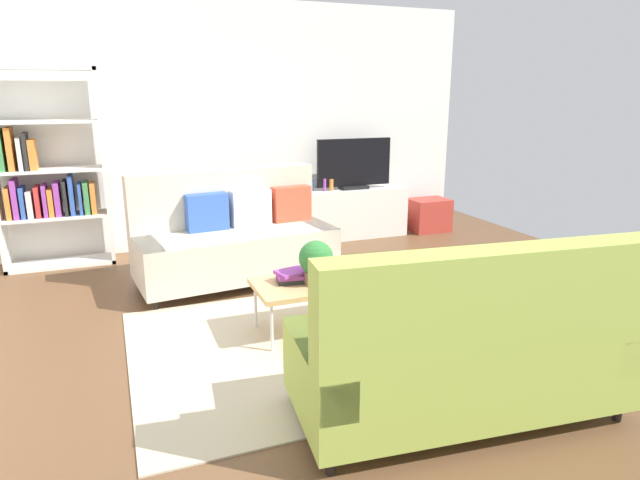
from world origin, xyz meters
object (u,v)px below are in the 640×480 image
(couch_beige, at_px, (234,238))
(couch_green, at_px, (462,349))
(table_book_0, at_px, (292,279))
(bottle_1, at_px, (331,185))
(potted_plant, at_px, (316,261))
(tv_console, at_px, (353,213))
(tv, at_px, (354,164))
(storage_trunk, at_px, (429,215))
(coffee_table, at_px, (324,284))
(bookshelf, at_px, (47,176))
(vase_0, at_px, (310,185))
(bottle_0, at_px, (324,185))

(couch_beige, distance_m, couch_green, 2.92)
(table_book_0, distance_m, bottle_1, 2.86)
(potted_plant, xyz_separation_m, table_book_0, (-0.15, 0.12, -0.17))
(tv_console, bearing_deg, tv, -90.00)
(tv, distance_m, storage_trunk, 1.32)
(couch_beige, distance_m, bottle_1, 1.91)
(coffee_table, height_order, bookshelf, bookshelf)
(couch_green, relative_size, potted_plant, 5.75)
(tv_console, relative_size, vase_0, 9.69)
(tv_console, bearing_deg, bottle_0, -174.47)
(bottle_1, bearing_deg, vase_0, 160.81)
(potted_plant, relative_size, vase_0, 2.38)
(table_book_0, relative_size, bottle_1, 1.63)
(couch_beige, height_order, vase_0, couch_beige)
(coffee_table, bearing_deg, tv_console, 61.24)
(coffee_table, bearing_deg, couch_beige, 105.53)
(table_book_0, bearing_deg, bookshelf, 126.13)
(tv, relative_size, bottle_1, 6.78)
(couch_green, xyz_separation_m, bookshelf, (-2.39, 4.05, 0.55))
(table_book_0, bearing_deg, bottle_0, 63.29)
(bookshelf, relative_size, table_book_0, 8.75)
(couch_beige, xyz_separation_m, bottle_0, (1.42, 1.15, 0.27))
(vase_0, bearing_deg, bottle_0, -28.30)
(tv, xyz_separation_m, table_book_0, (-1.67, -2.52, -0.51))
(coffee_table, distance_m, vase_0, 2.81)
(vase_0, xyz_separation_m, bottle_1, (0.26, -0.09, 0.00))
(coffee_table, relative_size, tv_console, 0.79)
(couch_green, height_order, bottle_1, couch_green)
(bookshelf, distance_m, bottle_0, 3.15)
(couch_green, bearing_deg, coffee_table, 106.97)
(couch_green, relative_size, vase_0, 13.67)
(couch_beige, xyz_separation_m, vase_0, (1.25, 1.24, 0.26))
(tv_console, relative_size, storage_trunk, 2.69)
(couch_beige, height_order, tv_console, couch_beige)
(potted_plant, bearing_deg, couch_beige, 101.71)
(bottle_0, bearing_deg, coffee_table, -111.64)
(couch_green, xyz_separation_m, bottle_1, (0.83, 3.99, 0.27))
(couch_beige, xyz_separation_m, bottle_1, (1.51, 1.15, 0.26))
(tv_console, distance_m, potted_plant, 3.08)
(storage_trunk, bearing_deg, bottle_0, 177.73)
(couch_green, bearing_deg, tv_console, 79.85)
(potted_plant, distance_m, vase_0, 2.87)
(tv_console, xyz_separation_m, bottle_1, (-0.32, -0.04, 0.39))
(bookshelf, distance_m, vase_0, 2.98)
(tv, distance_m, bottle_1, 0.40)
(couch_beige, xyz_separation_m, bookshelf, (-1.72, 1.21, 0.54))
(bookshelf, relative_size, storage_trunk, 4.04)
(couch_beige, bearing_deg, tv, -153.91)
(couch_green, xyz_separation_m, tv_console, (1.15, 4.03, -0.12))
(couch_green, relative_size, bottle_0, 12.50)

